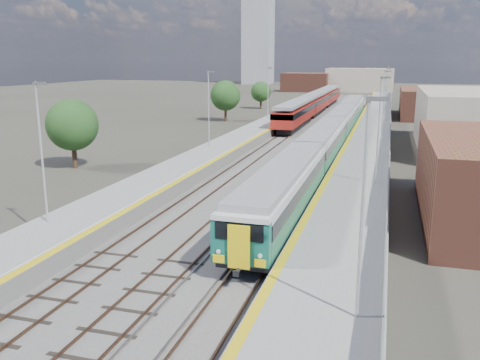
% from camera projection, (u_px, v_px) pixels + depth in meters
% --- Properties ---
extents(ground, '(320.00, 320.00, 0.00)m').
position_uv_depth(ground, '(328.00, 137.00, 64.23)').
color(ground, '#47443A').
rests_on(ground, ground).
extents(ballast_bed, '(10.50, 155.00, 0.06)m').
position_uv_depth(ballast_bed, '(313.00, 134.00, 67.17)').
color(ballast_bed, '#565451').
rests_on(ballast_bed, ground).
extents(tracks, '(8.96, 160.00, 0.17)m').
position_uv_depth(tracks, '(319.00, 132.00, 68.56)').
color(tracks, '#4C3323').
rests_on(tracks, ground).
extents(platform_right, '(4.70, 155.00, 8.52)m').
position_uv_depth(platform_right, '(372.00, 132.00, 64.99)').
color(platform_right, slate).
rests_on(platform_right, ground).
extents(platform_left, '(4.30, 155.00, 8.52)m').
position_uv_depth(platform_left, '(263.00, 128.00, 68.91)').
color(platform_left, slate).
rests_on(platform_left, ground).
extents(buildings, '(72.00, 185.50, 40.00)m').
position_uv_depth(buildings, '(303.00, 56.00, 149.44)').
color(buildings, brown).
rests_on(buildings, ground).
extents(green_train, '(2.65, 73.96, 2.92)m').
position_uv_depth(green_train, '(334.00, 130.00, 55.95)').
color(green_train, black).
rests_on(green_train, ground).
extents(red_train, '(2.94, 59.60, 3.71)m').
position_uv_depth(red_train, '(316.00, 102.00, 90.71)').
color(red_train, black).
rests_on(red_train, ground).
extents(tree_a, '(4.61, 4.61, 6.24)m').
position_uv_depth(tree_a, '(72.00, 125.00, 45.20)').
color(tree_a, '#382619').
rests_on(tree_a, ground).
extents(tree_b, '(4.76, 4.76, 6.45)m').
position_uv_depth(tree_b, '(225.00, 96.00, 80.21)').
color(tree_b, '#382619').
rests_on(tree_b, ground).
extents(tree_c, '(3.98, 3.98, 5.39)m').
position_uv_depth(tree_c, '(261.00, 92.00, 100.77)').
color(tree_c, '#382619').
rests_on(tree_c, ground).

